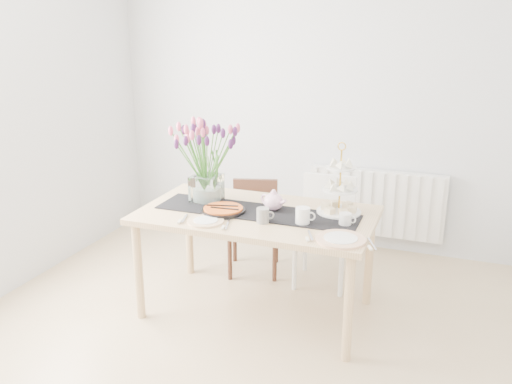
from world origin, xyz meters
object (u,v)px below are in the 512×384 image
(plate_left, at_px, (206,221))
(tart_tin, at_px, (223,210))
(teapot, at_px, (273,202))
(cream_jug, at_px, (345,219))
(chair_white, at_px, (326,222))
(mug_grey, at_px, (263,215))
(tulip_vase, at_px, (205,148))
(dining_table, at_px, (257,223))
(chair_brown, at_px, (255,220))
(mug_white, at_px, (303,216))
(radiator, at_px, (376,203))
(cake_stand, at_px, (339,196))
(plate_right, at_px, (341,239))

(plate_left, bearing_deg, tart_tin, 81.04)
(teapot, xyz_separation_m, cream_jug, (0.52, -0.10, -0.03))
(chair_white, distance_m, teapot, 0.72)
(mug_grey, bearing_deg, tulip_vase, 127.73)
(dining_table, height_order, chair_brown, same)
(chair_white, bearing_deg, tart_tin, -128.28)
(dining_table, height_order, mug_white, mug_white)
(cream_jug, bearing_deg, plate_left, -162.41)
(radiator, xyz_separation_m, mug_grey, (-0.51, -1.58, 0.35))
(chair_brown, xyz_separation_m, tulip_vase, (-0.15, -0.58, 0.72))
(cake_stand, bearing_deg, tart_tin, -160.76)
(mug_grey, bearing_deg, plate_right, -38.46)
(plate_left, bearing_deg, cream_jug, 16.83)
(radiator, xyz_separation_m, teapot, (-0.52, -1.34, 0.37))
(chair_brown, bearing_deg, tart_tin, -102.00)
(chair_brown, distance_m, mug_white, 1.07)
(radiator, xyz_separation_m, dining_table, (-0.62, -1.40, 0.22))
(radiator, xyz_separation_m, chair_brown, (-0.89, -0.73, -0.02))
(mug_grey, bearing_deg, teapot, 66.56)
(cream_jug, bearing_deg, chair_white, 112.82)
(teapot, height_order, plate_right, teapot)
(teapot, distance_m, plate_right, 0.66)
(radiator, distance_m, tulip_vase, 1.81)
(mug_white, bearing_deg, chair_brown, 117.23)
(dining_table, relative_size, mug_grey, 16.28)
(chair_white, distance_m, tulip_vase, 1.15)
(tulip_vase, xyz_separation_m, cake_stand, (0.95, 0.08, -0.27))
(cake_stand, height_order, plate_left, cake_stand)
(cream_jug, distance_m, mug_grey, 0.53)
(mug_grey, bearing_deg, tart_tin, 139.19)
(tart_tin, bearing_deg, chair_white, 53.94)
(plate_right, bearing_deg, plate_left, -180.00)
(cream_jug, bearing_deg, teapot, 169.63)
(dining_table, height_order, plate_right, plate_right)
(tart_tin, height_order, mug_white, mug_white)
(chair_brown, height_order, chair_white, chair_white)
(chair_white, height_order, cream_jug, chair_white)
(dining_table, relative_size, cake_stand, 3.61)
(mug_white, bearing_deg, tulip_vase, 153.98)
(tulip_vase, distance_m, plate_left, 0.58)
(cake_stand, bearing_deg, plate_right, -76.43)
(chair_white, distance_m, cake_stand, 0.65)
(tulip_vase, height_order, tart_tin, tulip_vase)
(cake_stand, bearing_deg, cream_jug, -67.62)
(mug_white, distance_m, plate_left, 0.63)
(cake_stand, xyz_separation_m, plate_left, (-0.78, -0.47, -0.12))
(radiator, distance_m, plate_left, 1.93)
(teapot, bearing_deg, tulip_vase, -159.51)
(chair_brown, bearing_deg, dining_table, -84.41)
(tart_tin, bearing_deg, tulip_vase, 139.49)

